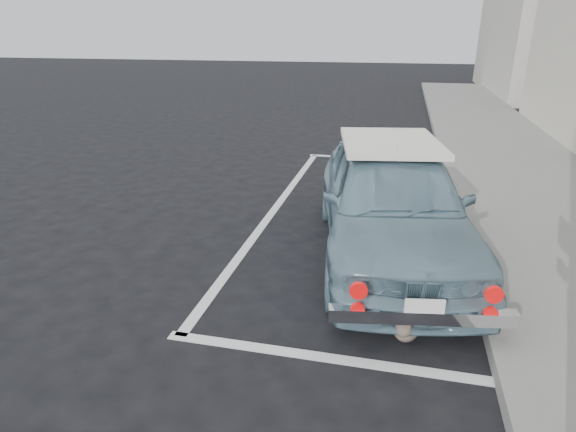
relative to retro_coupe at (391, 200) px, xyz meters
The scene contains 6 objects.
ground 2.06m from the retro_coupe, 117.01° to the right, with size 80.00×80.00×0.00m, color black.
pline_rear 2.36m from the retro_coupe, 99.64° to the right, with size 3.00×0.12×0.01m, color silver.
pline_front 4.85m from the retro_coupe, 94.51° to the left, with size 3.00×0.12×0.01m, color silver.
pline_side 2.30m from the retro_coupe, 144.25° to the left, with size 0.12×7.00×0.01m, color silver.
retro_coupe is the anchor object (origin of this frame).
cat 1.89m from the retro_coupe, 82.50° to the right, with size 0.31×0.53×0.29m.
Camera 1 is at (0.90, -3.88, 2.62)m, focal length 30.00 mm.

